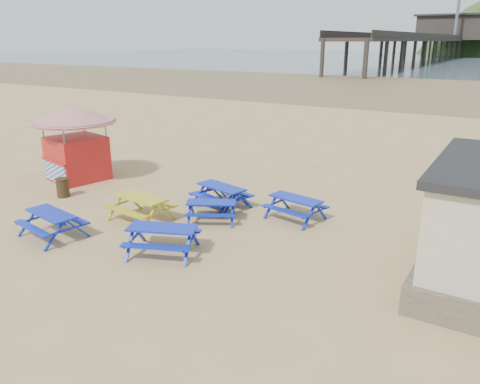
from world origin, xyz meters
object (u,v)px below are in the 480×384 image
Objects in this scene: picnic_table_blue_a at (212,211)px; ice_cream_kiosk at (75,134)px; picnic_table_blue_b at (222,196)px; litter_bin at (63,187)px; picnic_table_yellow at (141,208)px.

picnic_table_blue_a is 8.19m from ice_cream_kiosk.
ice_cream_kiosk is (-7.32, -0.48, 1.69)m from picnic_table_blue_b.
ice_cream_kiosk is at bearing 125.38° from litter_bin.
picnic_table_yellow is 0.49× the size of ice_cream_kiosk.
picnic_table_blue_a is at bearing -48.15° from picnic_table_blue_b.
picnic_table_blue_b is 2.72× the size of litter_bin.
ice_cream_kiosk is (-5.79, 2.30, 1.63)m from picnic_table_yellow.
picnic_table_yellow reaches higher than litter_bin.
litter_bin is (-6.50, -0.89, 0.03)m from picnic_table_blue_a.
litter_bin is at bearing -42.04° from ice_cream_kiosk.
picnic_table_yellow is 6.44m from ice_cream_kiosk.
picnic_table_yellow reaches higher than picnic_table_blue_b.
picnic_table_blue_b is 3.18m from picnic_table_yellow.
picnic_table_blue_a is 1.03× the size of picnic_table_blue_b.
picnic_table_yellow is 2.83× the size of litter_bin.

